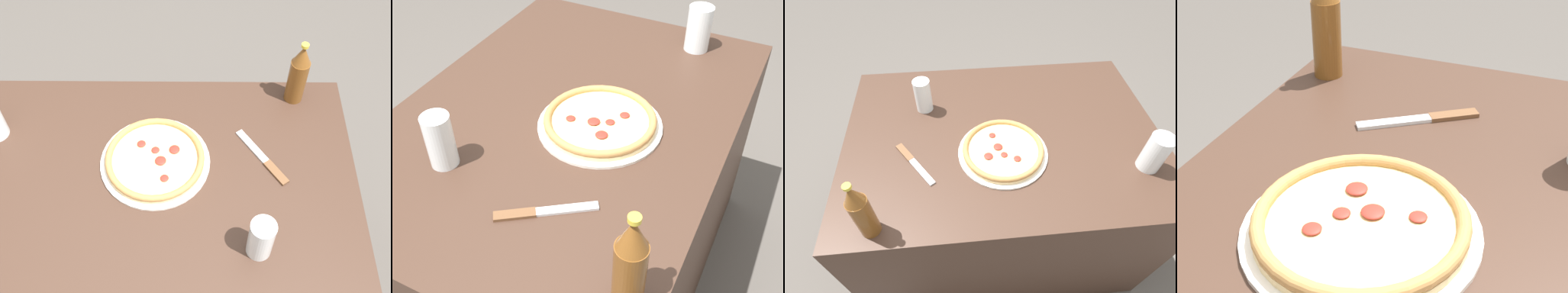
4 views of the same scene
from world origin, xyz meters
TOP-DOWN VIEW (x-y plane):
  - pizza_margherita at (-0.02, -0.11)m, footprint 0.33×0.33m
  - beer_bottle at (-0.46, -0.37)m, footprint 0.06×0.06m
  - knife at (-0.34, -0.12)m, footprint 0.15×0.20m

SIDE VIEW (x-z plane):
  - knife at x=-0.34m, z-range 0.74..0.75m
  - pizza_margherita at x=-0.02m, z-range 0.74..0.77m
  - beer_bottle at x=-0.46m, z-range 0.73..0.97m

